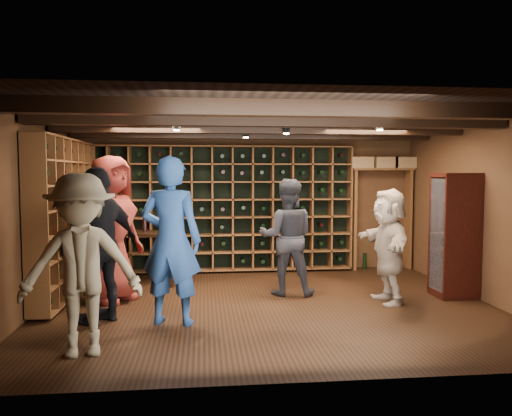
{
  "coord_description": "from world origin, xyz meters",
  "views": [
    {
      "loc": [
        -0.86,
        -6.56,
        1.78
      ],
      "look_at": [
        -0.15,
        0.2,
        1.3
      ],
      "focal_mm": 35.0,
      "sensor_mm": 36.0,
      "label": 1
    }
  ],
  "objects": [
    {
      "name": "ground",
      "position": [
        0.0,
        0.0,
        0.0
      ],
      "size": [
        6.0,
        6.0,
        0.0
      ],
      "primitive_type": "plane",
      "color": "black",
      "rests_on": "ground"
    },
    {
      "name": "room_shell",
      "position": [
        0.0,
        0.05,
        2.42
      ],
      "size": [
        6.0,
        6.0,
        6.0
      ],
      "color": "#55341D",
      "rests_on": "ground"
    },
    {
      "name": "wine_rack_back",
      "position": [
        -0.52,
        2.33,
        1.15
      ],
      "size": [
        4.65,
        0.3,
        2.2
      ],
      "color": "brown",
      "rests_on": "ground"
    },
    {
      "name": "wine_rack_left",
      "position": [
        -2.83,
        0.82,
        1.15
      ],
      "size": [
        0.3,
        2.65,
        2.2
      ],
      "color": "brown",
      "rests_on": "ground"
    },
    {
      "name": "crate_shelf",
      "position": [
        2.41,
        2.32,
        1.57
      ],
      "size": [
        1.2,
        0.32,
        2.07
      ],
      "color": "brown",
      "rests_on": "ground"
    },
    {
      "name": "display_cabinet",
      "position": [
        2.71,
        0.2,
        0.86
      ],
      "size": [
        0.55,
        0.5,
        1.75
      ],
      "color": "black",
      "rests_on": "ground"
    },
    {
      "name": "man_blue_shirt",
      "position": [
        -1.24,
        -0.7,
        0.99
      ],
      "size": [
        0.82,
        0.64,
        1.98
      ],
      "primitive_type": "imported",
      "rotation": [
        0.0,
        0.0,
        2.88
      ],
      "color": "navy",
      "rests_on": "ground"
    },
    {
      "name": "man_grey_suit",
      "position": [
        0.35,
        0.58,
        0.85
      ],
      "size": [
        0.92,
        0.77,
        1.69
      ],
      "primitive_type": "imported",
      "rotation": [
        0.0,
        0.0,
        2.97
      ],
      "color": "black",
      "rests_on": "ground"
    },
    {
      "name": "guest_red_floral",
      "position": [
        -2.13,
        0.44,
        1.01
      ],
      "size": [
        1.08,
        1.18,
        2.02
      ],
      "primitive_type": "imported",
      "rotation": [
        0.0,
        0.0,
        1.0
      ],
      "color": "maroon",
      "rests_on": "ground"
    },
    {
      "name": "guest_woman_black",
      "position": [
        -2.08,
        -0.55,
        0.93
      ],
      "size": [
        1.02,
        1.14,
        1.86
      ],
      "primitive_type": "imported",
      "rotation": [
        0.0,
        0.0,
        4.07
      ],
      "color": "black",
      "rests_on": "ground"
    },
    {
      "name": "guest_khaki",
      "position": [
        -2.05,
        -1.63,
        0.89
      ],
      "size": [
        1.24,
        0.83,
        1.78
      ],
      "primitive_type": "imported",
      "rotation": [
        0.0,
        0.0,
        0.15
      ],
      "color": "#7E7257",
      "rests_on": "ground"
    },
    {
      "name": "guest_beige",
      "position": [
        1.66,
        -0.01,
        0.78
      ],
      "size": [
        0.46,
        1.45,
        1.57
      ],
      "primitive_type": "imported",
      "rotation": [
        0.0,
        0.0,
        4.71
      ],
      "color": "tan",
      "rests_on": "ground"
    },
    {
      "name": "tasting_table",
      "position": [
        -1.78,
        1.57,
        0.74
      ],
      "size": [
        1.22,
        0.85,
        1.11
      ],
      "rotation": [
        0.0,
        0.0,
        -0.3
      ],
      "color": "black",
      "rests_on": "ground"
    }
  ]
}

